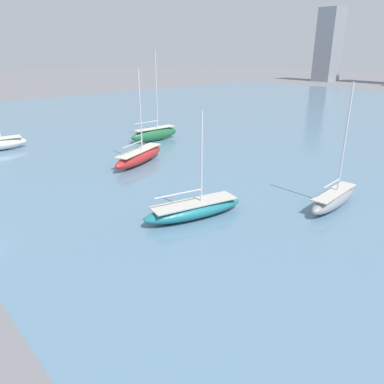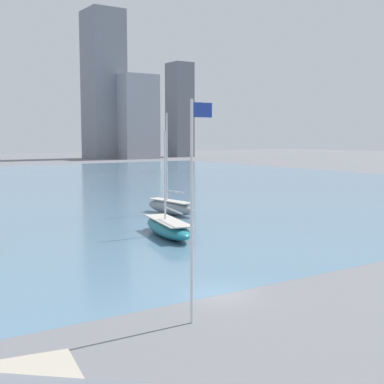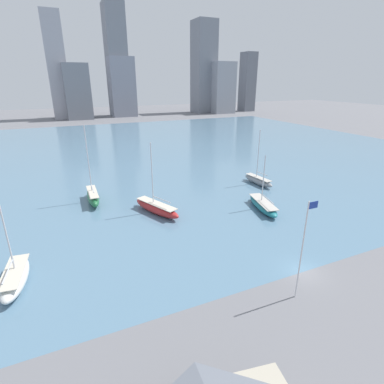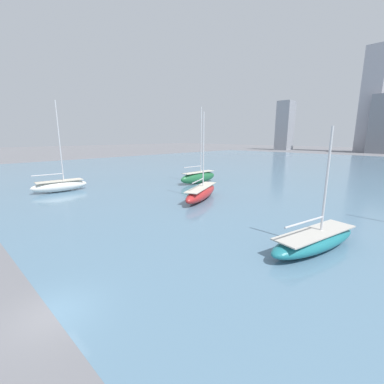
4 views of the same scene
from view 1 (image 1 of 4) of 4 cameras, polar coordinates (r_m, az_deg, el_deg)
The scene contains 5 objects.
harbor_water at distance 81.00m, azimuth 25.87°, elevation 8.68°, with size 180.00×140.00×0.00m.
sailboat_green at distance 63.24m, azimuth -5.73°, elevation 8.82°, with size 2.12×9.06×14.13m.
sailboat_red at distance 50.64m, azimuth -8.03°, elevation 5.41°, with size 6.15×10.60×12.10m.
sailboat_teal at distance 34.03m, azimuth 0.32°, elevation -2.61°, with size 4.72×10.21×9.57m.
sailboat_gray at distance 38.61m, azimuth 20.78°, elevation -0.93°, with size 2.57×8.67×11.74m.
Camera 1 is at (29.80, -3.92, 14.47)m, focal length 35.00 mm.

